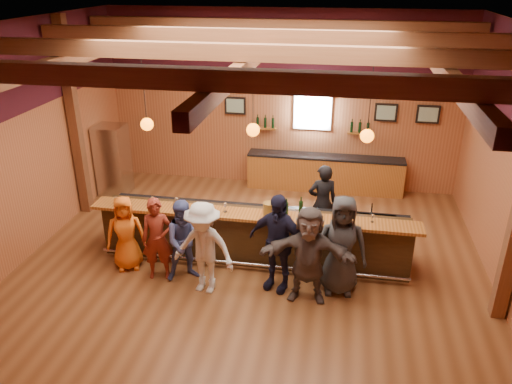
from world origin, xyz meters
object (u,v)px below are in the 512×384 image
Objects in this scene: back_bar_cabinet at (325,173)px; bartender at (322,203)px; customer_brown at (308,255)px; customer_denim at (186,241)px; customer_white at (204,248)px; customer_orange at (126,233)px; customer_navy at (277,242)px; bar_counter at (255,233)px; ice_bucket at (269,209)px; stainless_fridge at (113,160)px; customer_redvest at (157,239)px; customer_dark at (341,245)px; bottle_a at (286,208)px.

back_bar_cabinet is 2.64m from bartender.
customer_denim is at bearing 173.48° from customer_brown.
customer_orange is at bearing 173.30° from customer_white.
customer_white is at bearing -147.42° from customer_navy.
customer_brown is (2.26, -0.25, 0.09)m from customer_denim.
ice_bucket reaches higher than bar_counter.
customer_navy reaches higher than stainless_fridge.
bartender reaches higher than customer_redvest.
customer_redvest is at bearing -159.18° from ice_bucket.
customer_dark reaches higher than customer_redvest.
customer_orange is at bearing -168.14° from bottle_a.
back_bar_cabinet is 4.52m from customer_dark.
stainless_fridge is 5.57m from bartender.
customer_redvest is at bearing -54.69° from stainless_fridge.
customer_white is 0.94× the size of customer_dark.
customer_white is (-0.68, -1.33, 0.35)m from bar_counter.
ice_bucket reaches higher than back_bar_cabinet.
customer_dark is (5.80, -3.35, 0.03)m from stainless_fridge.
customer_brown is at bearing -63.71° from bottle_a.
bar_counter is at bearing 137.62° from customer_navy.
back_bar_cabinet is 5.43m from stainless_fridge.
bartender is at bearing 37.43° from bar_counter.
customer_navy reaches higher than ice_bucket.
customer_white is 2.40m from customer_dark.
customer_brown is at bearing -48.84° from ice_bucket.
customer_brown is 7.23× the size of ice_bucket.
customer_denim is 1.69m from customer_navy.
customer_brown is (1.82, 0.08, 0.02)m from customer_white.
customer_denim is at bearing -116.77° from back_bar_cabinet.
bartender is at bearing 14.00° from customer_denim.
customer_orange is 0.88× the size of bartender.
customer_orange is (1.76, -3.29, -0.15)m from stainless_fridge.
back_bar_cabinet is at bearing 78.54° from customer_white.
customer_brown reaches higher than bartender.
bar_counter is 1.22m from customer_navy.
stainless_fridge is (-4.12, 2.45, 0.38)m from bar_counter.
customer_navy is 0.62m from customer_brown.
back_bar_cabinet is 2.67× the size of customer_orange.
customer_navy is 2.08m from bartender.
stainless_fridge reaches higher than bartender.
customer_dark is (2.36, 0.43, 0.06)m from customer_white.
customer_white is at bearing -29.08° from customer_redvest.
back_bar_cabinet is at bearing 11.93° from stainless_fridge.
customer_denim is 3.08m from bartender.
customer_orange is at bearing 173.21° from customer_brown.
customer_dark reaches higher than customer_brown.
customer_denim is (-1.12, -1.00, 0.27)m from bar_counter.
customer_orange is 0.75m from customer_redvest.
bar_counter is at bearing 161.12° from bottle_a.
customer_white is 7.10× the size of ice_bucket.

